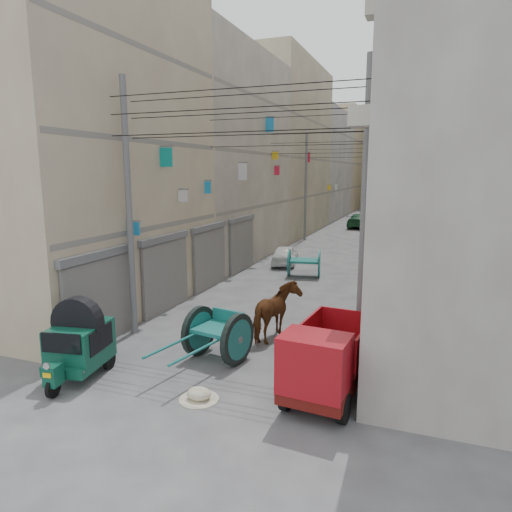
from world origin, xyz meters
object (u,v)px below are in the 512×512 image
at_px(second_cart, 304,262).
at_px(distant_car_grey, 377,236).
at_px(distant_car_white, 285,255).
at_px(distant_car_green, 361,221).
at_px(horse, 276,312).
at_px(feed_sack, 199,394).
at_px(mini_truck, 325,365).
at_px(auto_rickshaw, 79,341).
at_px(tonga_cart, 218,334).

xyz_separation_m(second_cart, distant_car_grey, (2.24, 12.40, -0.17)).
relative_size(distant_car_white, distant_car_green, 0.71).
distance_m(distant_car_white, distant_car_green, 19.21).
xyz_separation_m(distant_car_grey, distant_car_green, (-2.43, 9.35, 0.08)).
distance_m(horse, distant_car_green, 30.52).
xyz_separation_m(feed_sack, distant_car_white, (-2.70, 15.62, 0.40)).
relative_size(horse, distant_car_white, 0.64).
bearing_deg(mini_truck, distant_car_white, 115.01).
height_order(auto_rickshaw, feed_sack, auto_rickshaw).
height_order(auto_rickshaw, distant_car_grey, auto_rickshaw).
bearing_deg(distant_car_white, distant_car_grey, -122.96).
distance_m(second_cart, distant_car_grey, 12.60).
bearing_deg(distant_car_green, distant_car_grey, 111.02).
height_order(tonga_cart, distant_car_grey, tonga_cart).
xyz_separation_m(auto_rickshaw, second_cart, (2.49, 12.98, -0.20)).
relative_size(tonga_cart, distant_car_white, 1.03).
xyz_separation_m(horse, distant_car_grey, (0.86, 21.13, -0.30)).
distance_m(horse, distant_car_grey, 21.15).
xyz_separation_m(tonga_cart, distant_car_grey, (1.90, 23.17, -0.17)).
height_order(tonga_cart, feed_sack, tonga_cart).
height_order(mini_truck, second_cart, mini_truck).
height_order(second_cart, horse, horse).
bearing_deg(feed_sack, horse, 83.76).
bearing_deg(auto_rickshaw, mini_truck, -1.61).
bearing_deg(feed_sack, distant_car_grey, 87.01).
distance_m(mini_truck, distant_car_grey, 24.54).
height_order(mini_truck, distant_car_white, mini_truck).
distance_m(mini_truck, second_cart, 12.63).
bearing_deg(mini_truck, second_cart, 111.49).
xyz_separation_m(horse, distant_car_green, (-1.58, 30.48, -0.22)).
bearing_deg(tonga_cart, mini_truck, -10.66).
height_order(mini_truck, distant_car_grey, mini_truck).
relative_size(auto_rickshaw, distant_car_green, 0.51).
bearing_deg(auto_rickshaw, tonga_cart, 28.16).
distance_m(mini_truck, horse, 4.04).
bearing_deg(second_cart, mini_truck, -83.79).
bearing_deg(distant_car_green, auto_rickshaw, 92.65).
bearing_deg(mini_truck, tonga_cart, 162.83).
relative_size(tonga_cart, distant_car_green, 0.73).
xyz_separation_m(feed_sack, distant_car_grey, (1.33, 25.42, 0.43)).
bearing_deg(tonga_cart, distant_car_green, 102.24).
relative_size(mini_truck, feed_sack, 5.84).
height_order(auto_rickshaw, tonga_cart, auto_rickshaw).
height_order(auto_rickshaw, horse, horse).
relative_size(tonga_cart, second_cart, 1.85).
height_order(tonga_cart, horse, horse).
distance_m(distant_car_grey, distant_car_green, 9.66).
relative_size(mini_truck, distant_car_white, 1.04).
distance_m(feed_sack, distant_car_white, 15.86).
xyz_separation_m(auto_rickshaw, horse, (3.87, 4.25, -0.06)).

